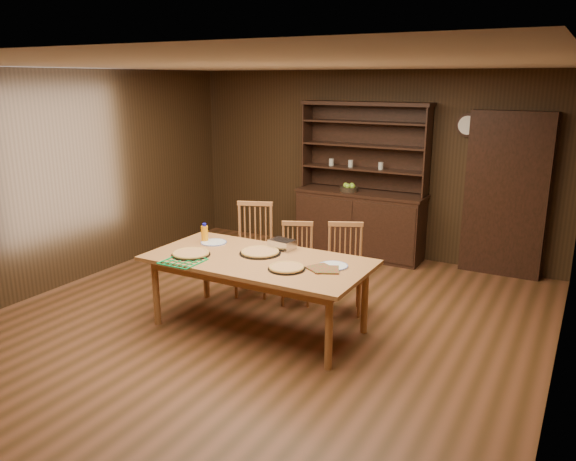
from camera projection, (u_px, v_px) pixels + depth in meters
The scene contains 20 objects.
floor at pixel (259, 325), 5.83m from camera, with size 6.00×6.00×0.00m, color brown.
room_shell at pixel (257, 175), 5.41m from camera, with size 6.00×6.00×6.00m.
china_hutch at pixel (360, 215), 8.00m from camera, with size 1.84×0.52×2.17m.
doorway at pixel (506, 195), 7.12m from camera, with size 1.00×0.18×2.10m, color black.
wall_clock at pixel (468, 125), 7.20m from camera, with size 0.30×0.05×0.30m.
dining_table at pixel (258, 265), 5.59m from camera, with size 2.23×1.11×0.75m.
chair_left at pixel (254, 245), 6.62m from camera, with size 0.57×0.55×1.08m.
chair_center at pixel (297, 260), 6.37m from camera, with size 0.49×0.48×0.92m.
chair_right at pixel (345, 265), 6.10m from camera, with size 0.52×0.51×0.98m.
pizza_left at pixel (191, 254), 5.67m from camera, with size 0.39×0.39×0.04m.
pizza_right at pixel (287, 268), 5.25m from camera, with size 0.35×0.35×0.04m.
pizza_center at pixel (260, 252), 5.72m from camera, with size 0.43×0.43×0.04m.
cooling_rack at pixel (183, 261), 5.47m from camera, with size 0.35×0.35×0.02m, color #0CA246, non-canonical shape.
plate_left at pixel (214, 242), 6.09m from camera, with size 0.28×0.28×0.02m.
plate_right at pixel (333, 266), 5.33m from camera, with size 0.29×0.29×0.02m.
foil_dish at pixel (282, 244), 5.87m from camera, with size 0.25×0.18×0.10m, color silver.
juice_bottle at pixel (205, 233), 6.12m from camera, with size 0.08×0.08×0.21m.
pot_holder_a at pixel (327, 270), 5.22m from camera, with size 0.22×0.22×0.02m, color #A91320.
pot_holder_b at pixel (321, 268), 5.26m from camera, with size 0.22×0.22×0.02m, color #A91320.
fruit_bowl at pixel (349, 188), 7.91m from camera, with size 0.25×0.25×0.12m.
Camera 1 is at (2.86, -4.55, 2.48)m, focal length 35.00 mm.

